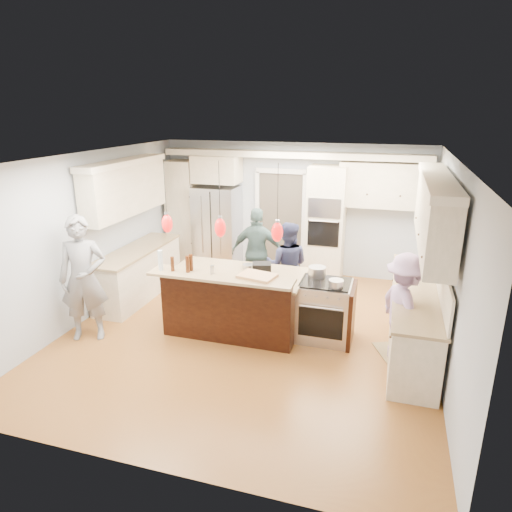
{
  "coord_description": "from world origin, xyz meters",
  "views": [
    {
      "loc": [
        1.95,
        -6.13,
        3.36
      ],
      "look_at": [
        0.0,
        0.35,
        1.15
      ],
      "focal_mm": 32.0,
      "sensor_mm": 36.0,
      "label": 1
    }
  ],
  "objects": [
    {
      "name": "left_cabinets",
      "position": [
        -2.44,
        0.8,
        1.06
      ],
      "size": [
        0.64,
        2.3,
        2.51
      ],
      "color": "beige",
      "rests_on": "ground"
    },
    {
      "name": "beer_bottle_a",
      "position": [
        -0.73,
        -0.47,
        1.24
      ],
      "size": [
        0.08,
        0.08,
        0.24
      ],
      "primitive_type": "cylinder",
      "rotation": [
        0.0,
        0.0,
        0.38
      ],
      "color": "#411E0B",
      "rests_on": "kitchen_island"
    },
    {
      "name": "person_range_side",
      "position": [
        2.25,
        -0.2,
        0.78
      ],
      "size": [
        0.99,
        1.16,
        1.56
      ],
      "primitive_type": "imported",
      "rotation": [
        0.0,
        0.0,
        2.06
      ],
      "color": "#B994C8",
      "rests_on": "ground"
    },
    {
      "name": "kitchen_island",
      "position": [
        -0.25,
        0.07,
        0.49
      ],
      "size": [
        2.1,
        1.46,
        1.12
      ],
      "color": "black",
      "rests_on": "ground"
    },
    {
      "name": "beer_bottle_b",
      "position": [
        -0.97,
        -0.57,
        1.23
      ],
      "size": [
        0.06,
        0.06,
        0.21
      ],
      "primitive_type": "cylinder",
      "rotation": [
        0.0,
        0.0,
        -0.21
      ],
      "color": "#411E0B",
      "rests_on": "kitchen_island"
    },
    {
      "name": "back_upper_cabinets",
      "position": [
        -0.75,
        2.76,
        1.67
      ],
      "size": [
        5.3,
        0.61,
        2.54
      ],
      "color": "beige",
      "rests_on": "ground"
    },
    {
      "name": "water_bottle",
      "position": [
        -1.15,
        -0.59,
        1.27
      ],
      "size": [
        0.09,
        0.09,
        0.3
      ],
      "primitive_type": "cylinder",
      "rotation": [
        0.0,
        0.0,
        -0.29
      ],
      "color": "silver",
      "rests_on": "kitchen_island"
    },
    {
      "name": "island_range",
      "position": [
        1.16,
        0.15,
        0.46
      ],
      "size": [
        0.82,
        0.71,
        0.92
      ],
      "color": "#B7B7BC",
      "rests_on": "ground"
    },
    {
      "name": "refrigerator",
      "position": [
        -1.55,
        2.64,
        0.9
      ],
      "size": [
        0.9,
        0.7,
        1.8
      ],
      "primitive_type": "cube",
      "color": "#B7B7BC",
      "rests_on": "ground"
    },
    {
      "name": "pot_small",
      "position": [
        1.3,
        -0.01,
        0.97
      ],
      "size": [
        0.21,
        0.21,
        0.11
      ],
      "primitive_type": "cylinder",
      "color": "#B7B7BC",
      "rests_on": "island_range"
    },
    {
      "name": "pot_large",
      "position": [
        0.97,
        0.33,
        1.0
      ],
      "size": [
        0.26,
        0.26,
        0.15
      ],
      "primitive_type": "cylinder",
      "color": "#B7B7BC",
      "rests_on": "island_range"
    },
    {
      "name": "drink_can",
      "position": [
        -0.39,
        -0.52,
        1.18
      ],
      "size": [
        0.09,
        0.09,
        0.12
      ],
      "primitive_type": "cylinder",
      "rotation": [
        0.0,
        0.0,
        -0.43
      ],
      "color": "#B7B7BC",
      "rests_on": "kitchen_island"
    },
    {
      "name": "beer_bottle_c",
      "position": [
        -0.74,
        -0.55,
        1.24
      ],
      "size": [
        0.06,
        0.06,
        0.24
      ],
      "primitive_type": "cylinder",
      "rotation": [
        0.0,
        0.0,
        -0.02
      ],
      "color": "#411E0B",
      "rests_on": "kitchen_island"
    },
    {
      "name": "right_counter_run",
      "position": [
        2.44,
        0.3,
        1.06
      ],
      "size": [
        0.64,
        3.1,
        2.51
      ],
      "color": "beige",
      "rests_on": "ground"
    },
    {
      "name": "ground_plane",
      "position": [
        0.0,
        0.0,
        0.0
      ],
      "size": [
        6.0,
        6.0,
        0.0
      ],
      "primitive_type": "plane",
      "color": "#AE742F",
      "rests_on": "ground"
    },
    {
      "name": "oven_column",
      "position": [
        0.75,
        2.67,
        1.15
      ],
      "size": [
        0.72,
        0.69,
        2.3
      ],
      "color": "beige",
      "rests_on": "ground"
    },
    {
      "name": "pendant_lights",
      "position": [
        -0.25,
        -0.51,
        1.8
      ],
      "size": [
        1.75,
        0.15,
        1.03
      ],
      "color": "black",
      "rests_on": "ground"
    },
    {
      "name": "room_shell",
      "position": [
        0.0,
        0.0,
        1.82
      ],
      "size": [
        5.54,
        6.04,
        2.72
      ],
      "color": "#B2BCC6",
      "rests_on": "ground"
    },
    {
      "name": "person_far_left",
      "position": [
        0.32,
        1.14,
        0.77
      ],
      "size": [
        0.79,
        0.64,
        1.53
      ],
      "primitive_type": "imported",
      "rotation": [
        0.0,
        0.0,
        3.22
      ],
      "color": "#292E51",
      "rests_on": "ground"
    },
    {
      "name": "person_far_right",
      "position": [
        -0.31,
        1.49,
        0.83
      ],
      "size": [
        1.01,
        0.5,
        1.66
      ],
      "primitive_type": "imported",
      "rotation": [
        0.0,
        0.0,
        3.25
      ],
      "color": "#45605E",
      "rests_on": "ground"
    },
    {
      "name": "cutting_board",
      "position": [
        0.26,
        -0.47,
        1.14
      ],
      "size": [
        0.55,
        0.44,
        0.04
      ],
      "primitive_type": "cube",
      "rotation": [
        0.0,
        0.0,
        -0.2
      ],
      "color": "tan",
      "rests_on": "kitchen_island"
    },
    {
      "name": "person_bar_end",
      "position": [
        -2.3,
        -0.85,
        0.95
      ],
      "size": [
        0.82,
        0.7,
        1.91
      ],
      "primitive_type": "imported",
      "rotation": [
        0.0,
        0.0,
        0.41
      ],
      "color": "gray",
      "rests_on": "ground"
    },
    {
      "name": "floor_rug",
      "position": [
        2.4,
        -0.15,
        0.01
      ],
      "size": [
        1.09,
        1.26,
        0.01
      ],
      "primitive_type": "cube",
      "rotation": [
        0.0,
        0.0,
        0.41
      ],
      "color": "#9B8754",
      "rests_on": "ground"
    }
  ]
}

